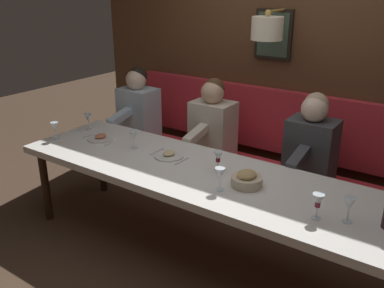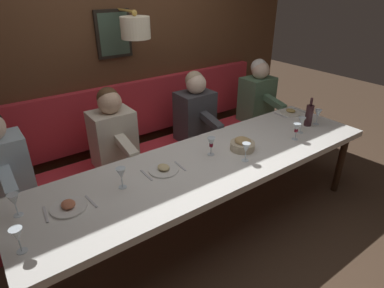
% 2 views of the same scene
% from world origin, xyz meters
% --- Properties ---
extents(ground_plane, '(12.00, 12.00, 0.00)m').
position_xyz_m(ground_plane, '(0.00, 0.00, 0.00)').
color(ground_plane, '#4C3828').
extents(dining_table, '(0.90, 3.24, 0.74)m').
position_xyz_m(dining_table, '(0.00, 0.00, 0.68)').
color(dining_table, silver).
rests_on(dining_table, ground_plane).
extents(banquette_bench, '(0.52, 3.44, 0.45)m').
position_xyz_m(banquette_bench, '(0.89, 0.00, 0.23)').
color(banquette_bench, red).
rests_on(banquette_bench, ground_plane).
extents(back_wall_panel, '(0.59, 4.64, 2.90)m').
position_xyz_m(back_wall_panel, '(1.46, 0.00, 1.36)').
color(back_wall_panel, '#51331E').
rests_on(back_wall_panel, ground_plane).
extents(diner_nearest, '(0.60, 0.40, 0.79)m').
position_xyz_m(diner_nearest, '(0.88, -1.48, 0.82)').
color(diner_nearest, '#567A5B').
rests_on(diner_nearest, banquette_bench).
extents(diner_near, '(0.60, 0.40, 0.79)m').
position_xyz_m(diner_near, '(0.88, -0.49, 0.82)').
color(diner_near, '#3D3D42').
rests_on(diner_near, banquette_bench).
extents(diner_middle, '(0.60, 0.40, 0.79)m').
position_xyz_m(diner_middle, '(0.88, 0.50, 0.82)').
color(diner_middle, beige).
rests_on(diner_middle, banquette_bench).
extents(diner_far, '(0.60, 0.40, 0.79)m').
position_xyz_m(diner_far, '(0.88, 1.46, 0.82)').
color(diner_far, silver).
rests_on(diner_far, banquette_bench).
extents(place_setting_0, '(0.24, 0.32, 0.05)m').
position_xyz_m(place_setting_0, '(0.06, 1.18, 0.75)').
color(place_setting_0, silver).
rests_on(place_setting_0, dining_table).
extents(place_setting_1, '(0.24, 0.31, 0.05)m').
position_xyz_m(place_setting_1, '(0.09, 0.42, 0.75)').
color(place_setting_1, silver).
rests_on(place_setting_1, dining_table).
extents(place_setting_2, '(0.24, 0.31, 0.05)m').
position_xyz_m(place_setting_2, '(0.30, -1.41, 0.75)').
color(place_setting_2, silver).
rests_on(place_setting_2, dining_table).
extents(wine_glass_0, '(0.07, 0.07, 0.16)m').
position_xyz_m(wine_glass_0, '(0.07, -0.06, 0.86)').
color(wine_glass_0, silver).
rests_on(wine_glass_0, dining_table).
extents(wine_glass_1, '(0.07, 0.07, 0.16)m').
position_xyz_m(wine_glass_1, '(-0.18, -0.22, 0.86)').
color(wine_glass_1, silver).
rests_on(wine_glass_1, dining_table).
extents(wine_glass_2, '(0.07, 0.07, 0.16)m').
position_xyz_m(wine_glass_2, '(0.18, 1.47, 0.86)').
color(wine_glass_2, silver).
rests_on(wine_glass_2, dining_table).
extents(wine_glass_3, '(0.07, 0.07, 0.16)m').
position_xyz_m(wine_glass_3, '(-0.17, -0.90, 0.86)').
color(wine_glass_3, silver).
rests_on(wine_glass_3, dining_table).
extents(wine_glass_4, '(0.07, 0.07, 0.16)m').
position_xyz_m(wine_glass_4, '(-0.07, -1.37, 0.86)').
color(wine_glass_4, silver).
rests_on(wine_glass_4, dining_table).
extents(wine_glass_5, '(0.07, 0.07, 0.16)m').
position_xyz_m(wine_glass_5, '(-0.10, -1.06, 0.86)').
color(wine_glass_5, silver).
rests_on(wine_glass_5, dining_table).
extents(wine_glass_6, '(0.07, 0.07, 0.16)m').
position_xyz_m(wine_glass_6, '(0.07, 0.78, 0.86)').
color(wine_glass_6, silver).
rests_on(wine_glass_6, dining_table).
extents(wine_glass_7, '(0.07, 0.07, 0.16)m').
position_xyz_m(wine_glass_7, '(-0.17, 1.51, 0.86)').
color(wine_glass_7, silver).
rests_on(wine_glass_7, dining_table).
extents(wine_bottle, '(0.08, 0.08, 0.30)m').
position_xyz_m(wine_bottle, '(-0.03, -1.28, 0.86)').
color(wine_bottle, '#33191E').
rests_on(wine_bottle, dining_table).
extents(bread_bowl, '(0.22, 0.22, 0.12)m').
position_xyz_m(bread_bowl, '(-0.02, -0.35, 0.79)').
color(bread_bowl, beige).
rests_on(bread_bowl, dining_table).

